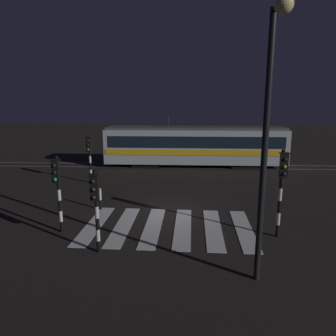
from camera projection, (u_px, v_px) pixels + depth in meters
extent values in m
plane|color=black|center=(170.00, 212.00, 15.53)|extent=(120.00, 120.00, 0.00)
cube|color=#59595E|center=(176.00, 168.00, 25.45)|extent=(80.00, 0.12, 0.03)
cube|color=#59595E|center=(176.00, 164.00, 26.85)|extent=(80.00, 0.12, 0.03)
cube|color=silver|center=(94.00, 225.00, 13.88)|extent=(0.80, 4.42, 0.02)
cube|color=silver|center=(123.00, 226.00, 13.78)|extent=(0.80, 4.42, 0.02)
cube|color=silver|center=(153.00, 227.00, 13.68)|extent=(0.80, 4.42, 0.02)
cube|color=silver|center=(183.00, 227.00, 13.58)|extent=(0.80, 4.42, 0.02)
cube|color=silver|center=(213.00, 228.00, 13.49)|extent=(0.80, 4.42, 0.02)
cube|color=silver|center=(244.00, 229.00, 13.39)|extent=(0.80, 4.42, 0.02)
cylinder|color=black|center=(91.00, 180.00, 20.85)|extent=(0.14, 0.14, 0.45)
cylinder|color=white|center=(91.00, 173.00, 20.75)|extent=(0.14, 0.14, 0.45)
cylinder|color=black|center=(90.00, 166.00, 20.66)|extent=(0.14, 0.14, 0.45)
cylinder|color=white|center=(90.00, 159.00, 20.56)|extent=(0.14, 0.14, 0.45)
cylinder|color=black|center=(90.00, 153.00, 20.46)|extent=(0.14, 0.14, 0.45)
cylinder|color=white|center=(89.00, 146.00, 20.37)|extent=(0.14, 0.14, 0.45)
cylinder|color=black|center=(89.00, 139.00, 20.27)|extent=(0.14, 0.14, 0.45)
cube|color=black|center=(89.00, 145.00, 20.19)|extent=(0.28, 0.20, 0.90)
sphere|color=black|center=(88.00, 141.00, 20.02)|extent=(0.14, 0.14, 0.14)
sphere|color=black|center=(88.00, 145.00, 20.08)|extent=(0.14, 0.14, 0.14)
sphere|color=green|center=(88.00, 150.00, 20.14)|extent=(0.14, 0.14, 0.14)
cube|color=black|center=(88.00, 137.00, 20.08)|extent=(0.36, 0.24, 0.04)
cylinder|color=black|center=(99.00, 246.00, 11.38)|extent=(0.14, 0.14, 0.43)
cylinder|color=white|center=(98.00, 235.00, 11.29)|extent=(0.14, 0.14, 0.43)
cylinder|color=black|center=(97.00, 224.00, 11.20)|extent=(0.14, 0.14, 0.43)
cylinder|color=white|center=(97.00, 212.00, 11.11)|extent=(0.14, 0.14, 0.43)
cylinder|color=black|center=(96.00, 201.00, 11.02)|extent=(0.14, 0.14, 0.43)
cylinder|color=white|center=(96.00, 189.00, 10.93)|extent=(0.14, 0.14, 0.43)
cylinder|color=black|center=(95.00, 177.00, 10.84)|extent=(0.14, 0.14, 0.43)
cube|color=black|center=(94.00, 189.00, 10.75)|extent=(0.28, 0.20, 0.90)
sphere|color=black|center=(93.00, 182.00, 10.59)|extent=(0.14, 0.14, 0.14)
sphere|color=black|center=(93.00, 190.00, 10.65)|extent=(0.14, 0.14, 0.14)
sphere|color=black|center=(94.00, 198.00, 10.70)|extent=(0.14, 0.14, 0.14)
cube|color=black|center=(94.00, 175.00, 10.65)|extent=(0.36, 0.24, 0.04)
cylinder|color=black|center=(277.00, 231.00, 12.65)|extent=(0.14, 0.14, 0.50)
cylinder|color=white|center=(278.00, 219.00, 12.55)|extent=(0.14, 0.14, 0.50)
cylinder|color=black|center=(279.00, 207.00, 12.44)|extent=(0.14, 0.14, 0.50)
cylinder|color=white|center=(280.00, 194.00, 12.33)|extent=(0.14, 0.14, 0.50)
cylinder|color=black|center=(281.00, 182.00, 12.23)|extent=(0.14, 0.14, 0.50)
cylinder|color=white|center=(282.00, 169.00, 12.12)|extent=(0.14, 0.14, 0.50)
cylinder|color=black|center=(283.00, 156.00, 12.02)|extent=(0.14, 0.14, 0.50)
cube|color=black|center=(284.00, 166.00, 11.92)|extent=(0.28, 0.20, 0.90)
sphere|color=black|center=(285.00, 159.00, 11.76)|extent=(0.14, 0.14, 0.14)
sphere|color=orange|center=(285.00, 167.00, 11.82)|extent=(0.14, 0.14, 0.14)
sphere|color=black|center=(284.00, 174.00, 11.87)|extent=(0.14, 0.14, 0.14)
cube|color=black|center=(285.00, 153.00, 11.82)|extent=(0.36, 0.24, 0.04)
cylinder|color=black|center=(62.00, 227.00, 13.13)|extent=(0.14, 0.14, 0.46)
cylinder|color=white|center=(61.00, 216.00, 13.03)|extent=(0.14, 0.14, 0.46)
cylinder|color=black|center=(60.00, 206.00, 12.93)|extent=(0.14, 0.14, 0.46)
cylinder|color=white|center=(59.00, 195.00, 12.84)|extent=(0.14, 0.14, 0.46)
cylinder|color=black|center=(58.00, 184.00, 12.74)|extent=(0.14, 0.14, 0.46)
cylinder|color=white|center=(58.00, 173.00, 12.65)|extent=(0.14, 0.14, 0.46)
cylinder|color=black|center=(57.00, 162.00, 12.55)|extent=(0.14, 0.14, 0.46)
cube|color=black|center=(56.00, 172.00, 12.46)|extent=(0.28, 0.20, 0.90)
sphere|color=black|center=(54.00, 165.00, 12.29)|extent=(0.14, 0.14, 0.14)
sphere|color=black|center=(55.00, 172.00, 12.35)|extent=(0.14, 0.14, 0.14)
sphere|color=green|center=(55.00, 179.00, 12.41)|extent=(0.14, 0.14, 0.14)
cube|color=black|center=(55.00, 160.00, 12.36)|extent=(0.36, 0.24, 0.04)
cylinder|color=black|center=(264.00, 155.00, 8.89)|extent=(0.18, 0.18, 7.69)
cylinder|color=black|center=(279.00, 6.00, 7.66)|extent=(0.10, 0.90, 0.10)
sphere|color=#F9E08C|center=(284.00, 4.00, 7.23)|extent=(0.44, 0.44, 0.44)
cube|color=#B2BCC1|center=(195.00, 146.00, 25.72)|extent=(14.45, 2.50, 2.70)
cube|color=yellow|center=(195.00, 153.00, 24.55)|extent=(14.17, 0.04, 0.44)
cube|color=yellow|center=(194.00, 148.00, 27.03)|extent=(14.17, 0.04, 0.44)
cube|color=black|center=(196.00, 142.00, 24.39)|extent=(13.73, 0.03, 0.90)
cube|color=#4C4C51|center=(195.00, 128.00, 25.41)|extent=(14.17, 2.30, 0.20)
cylinder|color=#262628|center=(168.00, 122.00, 25.42)|extent=(0.08, 0.08, 1.00)
cube|color=black|center=(243.00, 165.00, 25.83)|extent=(2.20, 2.00, 0.35)
cube|color=black|center=(147.00, 164.00, 26.25)|extent=(2.20, 2.00, 0.35)
sphere|color=#F9F2CC|center=(286.00, 151.00, 25.42)|extent=(0.24, 0.24, 0.24)
cylinder|color=black|center=(101.00, 205.00, 15.79)|extent=(0.12, 0.12, 0.50)
cylinder|color=white|center=(100.00, 195.00, 15.68)|extent=(0.12, 0.12, 0.50)
sphere|color=yellow|center=(100.00, 189.00, 15.62)|extent=(0.12, 0.12, 0.12)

